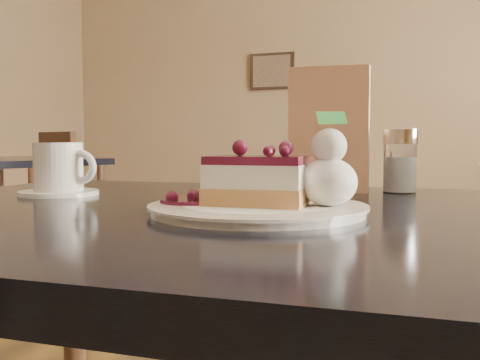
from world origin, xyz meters
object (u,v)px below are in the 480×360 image
(bg_table_far_left, at_px, (17,265))
(dessert_plate, at_px, (258,209))
(main_table, at_px, (268,268))
(coffee_set, at_px, (60,171))
(cheesecake_slice, at_px, (258,181))

(bg_table_far_left, bearing_deg, dessert_plate, -22.00)
(main_table, bearing_deg, bg_table_far_left, 136.40)
(coffee_set, bearing_deg, dessert_plate, -16.69)
(main_table, height_order, bg_table_far_left, main_table)
(dessert_plate, relative_size, bg_table_far_left, 0.14)
(coffee_set, bearing_deg, main_table, -9.67)
(coffee_set, relative_size, bg_table_far_left, 0.08)
(bg_table_far_left, bearing_deg, cheesecake_slice, -22.00)
(bg_table_far_left, bearing_deg, coffee_set, -25.68)
(dessert_plate, bearing_deg, coffee_set, 163.31)
(dessert_plate, bearing_deg, main_table, 92.16)
(cheesecake_slice, bearing_deg, main_table, 90.00)
(coffee_set, distance_m, bg_table_far_left, 3.02)
(dessert_plate, distance_m, bg_table_far_left, 3.39)
(coffee_set, height_order, bg_table_far_left, coffee_set)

